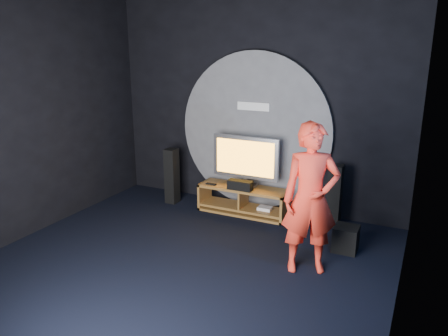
# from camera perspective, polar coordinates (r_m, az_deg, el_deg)

# --- Properties ---
(floor) EXTENTS (5.00, 5.00, 0.00)m
(floor) POSITION_cam_1_polar(r_m,az_deg,el_deg) (5.61, -5.92, -12.96)
(floor) COLOR black
(floor) RESTS_ON ground
(back_wall) EXTENTS (5.00, 0.04, 3.50)m
(back_wall) POSITION_cam_1_polar(r_m,az_deg,el_deg) (7.21, 4.20, 8.37)
(back_wall) COLOR black
(back_wall) RESTS_ON ground
(left_wall) EXTENTS (0.04, 5.00, 3.50)m
(left_wall) POSITION_cam_1_polar(r_m,az_deg,el_deg) (6.66, -25.17, 6.26)
(left_wall) COLOR black
(left_wall) RESTS_ON ground
(right_wall) EXTENTS (0.04, 5.00, 3.50)m
(right_wall) POSITION_cam_1_polar(r_m,az_deg,el_deg) (4.26, 23.38, 1.65)
(right_wall) COLOR black
(right_wall) RESTS_ON ground
(wall_disc_panel) EXTENTS (2.60, 0.11, 2.60)m
(wall_disc_panel) POSITION_cam_1_polar(r_m,az_deg,el_deg) (7.23, 3.96, 4.80)
(wall_disc_panel) COLOR #515156
(wall_disc_panel) RESTS_ON ground
(media_console) EXTENTS (1.48, 0.45, 0.45)m
(media_console) POSITION_cam_1_polar(r_m,az_deg,el_deg) (7.18, 2.58, -4.44)
(media_console) COLOR #9B682F
(media_console) RESTS_ON ground
(tv) EXTENTS (1.11, 0.22, 0.83)m
(tv) POSITION_cam_1_polar(r_m,az_deg,el_deg) (7.03, 2.82, 1.15)
(tv) COLOR #ACABB2
(tv) RESTS_ON media_console
(center_speaker) EXTENTS (0.40, 0.15, 0.15)m
(center_speaker) POSITION_cam_1_polar(r_m,az_deg,el_deg) (6.96, 2.12, -2.24)
(center_speaker) COLOR black
(center_speaker) RESTS_ON media_console
(remote) EXTENTS (0.18, 0.05, 0.02)m
(remote) POSITION_cam_1_polar(r_m,az_deg,el_deg) (7.21, -1.71, -2.11)
(remote) COLOR black
(remote) RESTS_ON media_console
(tower_speaker_left) EXTENTS (0.19, 0.21, 0.96)m
(tower_speaker_left) POSITION_cam_1_polar(r_m,az_deg,el_deg) (7.63, -6.82, -1.04)
(tower_speaker_left) COLOR black
(tower_speaker_left) RESTS_ON ground
(tower_speaker_right) EXTENTS (0.19, 0.21, 0.96)m
(tower_speaker_right) POSITION_cam_1_polar(r_m,az_deg,el_deg) (6.81, 14.25, -3.55)
(tower_speaker_right) COLOR black
(tower_speaker_right) RESTS_ON ground
(subwoofer) EXTENTS (0.32, 0.32, 0.35)m
(subwoofer) POSITION_cam_1_polar(r_m,az_deg,el_deg) (6.16, 15.62, -8.88)
(subwoofer) COLOR black
(subwoofer) RESTS_ON ground
(player) EXTENTS (0.80, 0.69, 1.85)m
(player) POSITION_cam_1_polar(r_m,az_deg,el_deg) (5.29, 11.24, -3.98)
(player) COLOR #F83421
(player) RESTS_ON ground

